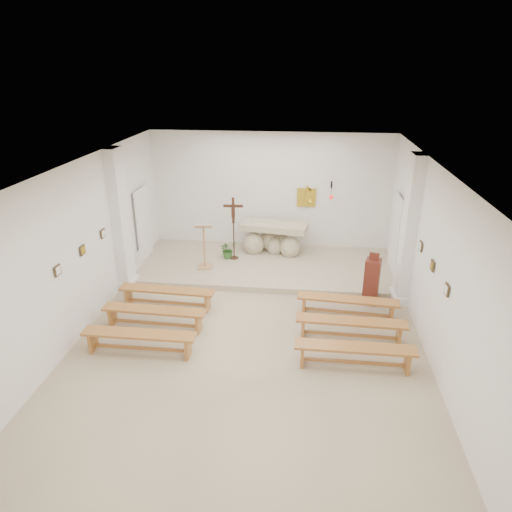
# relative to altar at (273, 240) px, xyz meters

# --- Properties ---
(ground) EXTENTS (7.00, 10.00, 0.00)m
(ground) POSITION_rel_altar_xyz_m (-0.14, -4.33, -0.52)
(ground) COLOR #C2B28C
(ground) RESTS_ON ground
(wall_left) EXTENTS (0.02, 10.00, 3.50)m
(wall_left) POSITION_rel_altar_xyz_m (-3.63, -4.33, 1.23)
(wall_left) COLOR white
(wall_left) RESTS_ON ground
(wall_right) EXTENTS (0.02, 10.00, 3.50)m
(wall_right) POSITION_rel_altar_xyz_m (3.35, -4.33, 1.23)
(wall_right) COLOR white
(wall_right) RESTS_ON ground
(wall_back) EXTENTS (7.00, 0.02, 3.50)m
(wall_back) POSITION_rel_altar_xyz_m (-0.14, 0.66, 1.23)
(wall_back) COLOR white
(wall_back) RESTS_ON ground
(ceiling) EXTENTS (7.00, 10.00, 0.02)m
(ceiling) POSITION_rel_altar_xyz_m (-0.14, -4.33, 2.97)
(ceiling) COLOR silver
(ceiling) RESTS_ON wall_back
(sanctuary_platform) EXTENTS (6.98, 3.00, 0.15)m
(sanctuary_platform) POSITION_rel_altar_xyz_m (-0.14, -0.83, -0.45)
(sanctuary_platform) COLOR #B9A48E
(sanctuary_platform) RESTS_ON ground
(pilaster_left) EXTENTS (0.26, 0.55, 3.50)m
(pilaster_left) POSITION_rel_altar_xyz_m (-3.51, -2.33, 1.23)
(pilaster_left) COLOR white
(pilaster_left) RESTS_ON ground
(pilaster_right) EXTENTS (0.26, 0.55, 3.50)m
(pilaster_right) POSITION_rel_altar_xyz_m (3.23, -2.33, 1.23)
(pilaster_right) COLOR white
(pilaster_right) RESTS_ON ground
(gold_wall_relief) EXTENTS (0.55, 0.04, 0.55)m
(gold_wall_relief) POSITION_rel_altar_xyz_m (0.91, 0.63, 1.13)
(gold_wall_relief) COLOR gold
(gold_wall_relief) RESTS_ON wall_back
(sanctuary_lamp) EXTENTS (0.11, 0.36, 0.44)m
(sanctuary_lamp) POSITION_rel_altar_xyz_m (1.61, 0.38, 1.29)
(sanctuary_lamp) COLOR black
(sanctuary_lamp) RESTS_ON wall_back
(station_frame_left_front) EXTENTS (0.03, 0.20, 0.20)m
(station_frame_left_front) POSITION_rel_altar_xyz_m (-3.61, -5.13, 1.20)
(station_frame_left_front) COLOR #3F301C
(station_frame_left_front) RESTS_ON wall_left
(station_frame_left_mid) EXTENTS (0.03, 0.20, 0.20)m
(station_frame_left_mid) POSITION_rel_altar_xyz_m (-3.61, -4.13, 1.20)
(station_frame_left_mid) COLOR #3F301C
(station_frame_left_mid) RESTS_ON wall_left
(station_frame_left_rear) EXTENTS (0.03, 0.20, 0.20)m
(station_frame_left_rear) POSITION_rel_altar_xyz_m (-3.61, -3.13, 1.20)
(station_frame_left_rear) COLOR #3F301C
(station_frame_left_rear) RESTS_ON wall_left
(station_frame_right_front) EXTENTS (0.03, 0.20, 0.20)m
(station_frame_right_front) POSITION_rel_altar_xyz_m (3.33, -5.13, 1.20)
(station_frame_right_front) COLOR #3F301C
(station_frame_right_front) RESTS_ON wall_right
(station_frame_right_mid) EXTENTS (0.03, 0.20, 0.20)m
(station_frame_right_mid) POSITION_rel_altar_xyz_m (3.33, -4.13, 1.20)
(station_frame_right_mid) COLOR #3F301C
(station_frame_right_mid) RESTS_ON wall_right
(station_frame_right_rear) EXTENTS (0.03, 0.20, 0.20)m
(station_frame_right_rear) POSITION_rel_altar_xyz_m (3.33, -3.13, 1.20)
(station_frame_right_rear) COLOR #3F301C
(station_frame_right_rear) RESTS_ON wall_right
(radiator_left) EXTENTS (0.10, 0.85, 0.52)m
(radiator_left) POSITION_rel_altar_xyz_m (-3.57, -1.63, -0.25)
(radiator_left) COLOR silver
(radiator_left) RESTS_ON ground
(radiator_right) EXTENTS (0.10, 0.85, 0.52)m
(radiator_right) POSITION_rel_altar_xyz_m (3.29, -1.63, -0.25)
(radiator_right) COLOR silver
(radiator_right) RESTS_ON ground
(altar) EXTENTS (1.97, 1.00, 0.97)m
(altar) POSITION_rel_altar_xyz_m (0.00, 0.00, 0.00)
(altar) COLOR beige
(altar) RESTS_ON sanctuary_platform
(lectern) EXTENTS (0.51, 0.45, 1.29)m
(lectern) POSITION_rel_altar_xyz_m (-1.74, -1.29, 0.26)
(lectern) COLOR tan
(lectern) RESTS_ON sanctuary_platform
(crucifix_stand) EXTENTS (0.54, 0.23, 1.78)m
(crucifix_stand) POSITION_rel_altar_xyz_m (-1.05, -0.59, 0.66)
(crucifix_stand) COLOR #3E2113
(crucifix_stand) RESTS_ON sanctuary_platform
(potted_plant) EXTENTS (0.61, 0.61, 0.52)m
(potted_plant) POSITION_rel_altar_xyz_m (-1.23, -0.57, -0.11)
(potted_plant) COLOR #2E5F26
(potted_plant) RESTS_ON sanctuary_platform
(donation_pedestal) EXTENTS (0.42, 0.42, 1.29)m
(donation_pedestal) POSITION_rel_altar_xyz_m (2.50, -2.54, 0.04)
(donation_pedestal) COLOR #5C241A
(donation_pedestal) RESTS_ON ground
(bench_left_front) EXTENTS (2.23, 0.46, 0.47)m
(bench_left_front) POSITION_rel_altar_xyz_m (-2.20, -3.26, -0.17)
(bench_left_front) COLOR #AA7131
(bench_left_front) RESTS_ON ground
(bench_right_front) EXTENTS (2.24, 0.52, 0.47)m
(bench_right_front) POSITION_rel_altar_xyz_m (1.91, -3.26, -0.17)
(bench_right_front) COLOR #AA7131
(bench_right_front) RESTS_ON ground
(bench_left_second) EXTENTS (2.23, 0.43, 0.47)m
(bench_left_second) POSITION_rel_altar_xyz_m (-2.20, -4.19, -0.17)
(bench_left_second) COLOR #AA7131
(bench_left_second) RESTS_ON ground
(bench_right_second) EXTENTS (2.23, 0.42, 0.47)m
(bench_right_second) POSITION_rel_altar_xyz_m (1.91, -4.19, -0.17)
(bench_right_second) COLOR #AA7131
(bench_right_second) RESTS_ON ground
(bench_left_third) EXTENTS (2.22, 0.36, 0.47)m
(bench_left_third) POSITION_rel_altar_xyz_m (-2.20, -5.12, -0.17)
(bench_left_third) COLOR #AA7131
(bench_left_third) RESTS_ON ground
(bench_right_third) EXTENTS (2.22, 0.36, 0.47)m
(bench_right_third) POSITION_rel_altar_xyz_m (1.91, -5.12, -0.17)
(bench_right_third) COLOR #AA7131
(bench_right_third) RESTS_ON ground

